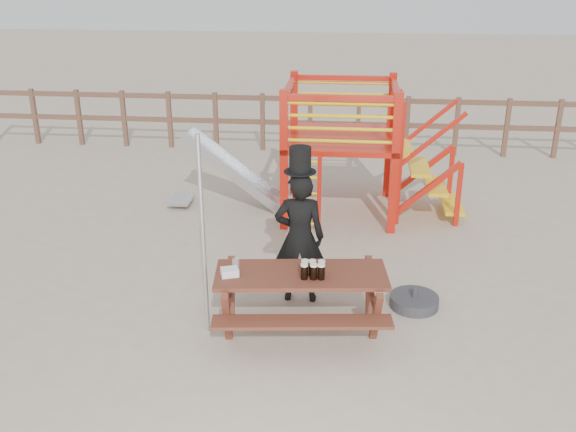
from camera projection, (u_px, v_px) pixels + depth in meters
The scene contains 10 objects.
ground at pixel (311, 329), 7.09m from camera, with size 60.00×60.00×0.00m, color #B8A68F.
back_fence at pixel (334, 117), 13.27m from camera, with size 15.09×0.09×1.20m.
playground_fort at pixel (335, 147), 9.98m from camera, with size 4.71×1.84×2.10m.
picnic_table at pixel (301, 295), 6.90m from camera, with size 1.95×1.45×0.71m.
man_with_hat at pixel (300, 234), 7.41m from camera, with size 0.60×0.41×1.89m.
metal_pole at pixel (203, 239), 6.64m from camera, with size 0.05×0.05×2.23m, color #B2B2B7.
parasol_base at pixel (414, 301), 7.53m from camera, with size 0.57×0.57×0.24m.
paper_bag at pixel (230, 272), 6.73m from camera, with size 0.18×0.14×0.08m, color white.
stout_pints at pixel (313, 270), 6.68m from camera, with size 0.25×0.17×0.17m.
empty_glasses at pixel (236, 266), 6.81m from camera, with size 0.08×0.08×0.15m.
Camera 1 is at (0.35, -6.10, 3.82)m, focal length 40.00 mm.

